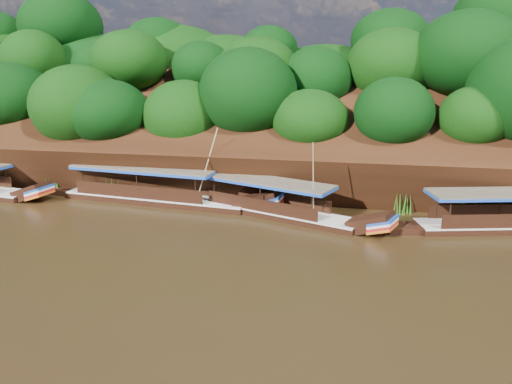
% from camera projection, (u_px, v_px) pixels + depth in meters
% --- Properties ---
extents(ground, '(160.00, 160.00, 0.00)m').
position_uv_depth(ground, '(276.00, 256.00, 27.35)').
color(ground, black).
rests_on(ground, ground).
extents(riverbank, '(120.00, 30.06, 19.40)m').
position_uv_depth(riverbank, '(313.00, 149.00, 48.37)').
color(riverbank, black).
rests_on(riverbank, ground).
extents(boat_1, '(13.82, 6.97, 6.03)m').
position_uv_depth(boat_1, '(286.00, 210.00, 33.74)').
color(boat_1, black).
rests_on(boat_1, ground).
extents(boat_2, '(17.09, 4.20, 6.29)m').
position_uv_depth(boat_2, '(166.00, 195.00, 37.12)').
color(boat_2, black).
rests_on(boat_2, ground).
extents(reeds, '(49.95, 2.00, 1.85)m').
position_uv_depth(reeds, '(254.00, 194.00, 36.65)').
color(reeds, '#316B1A').
rests_on(reeds, ground).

